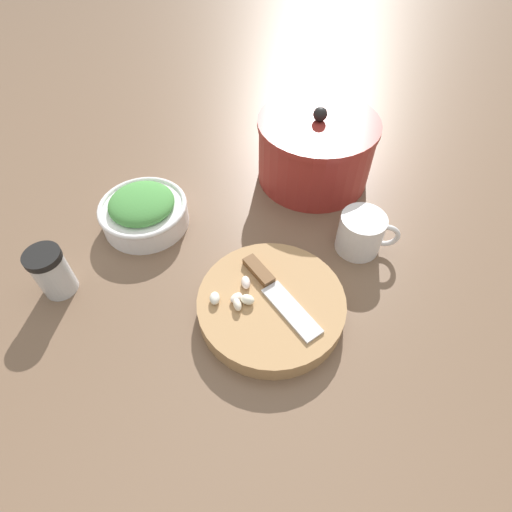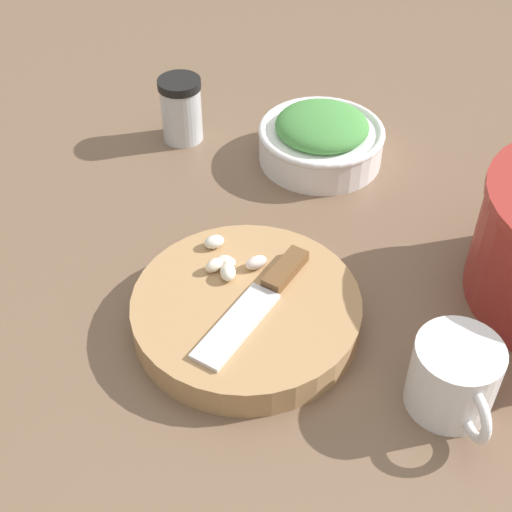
{
  "view_description": "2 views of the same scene",
  "coord_description": "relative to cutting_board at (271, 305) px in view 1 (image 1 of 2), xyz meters",
  "views": [
    {
      "loc": [
        0.25,
        -0.35,
        0.58
      ],
      "look_at": [
        0.02,
        0.01,
        0.07
      ],
      "focal_mm": 28.0,
      "sensor_mm": 36.0,
      "label": 1
    },
    {
      "loc": [
        0.58,
        0.07,
        0.58
      ],
      "look_at": [
        0.02,
        -0.03,
        0.05
      ],
      "focal_mm": 50.0,
      "sensor_mm": 36.0,
      "label": 2
    }
  ],
  "objects": [
    {
      "name": "herb_bowl",
      "position": [
        -0.32,
        0.04,
        0.02
      ],
      "size": [
        0.17,
        0.17,
        0.07
      ],
      "color": "white",
      "rests_on": "ground_plane"
    },
    {
      "name": "chef_knife",
      "position": [
        -0.0,
        0.01,
        0.02
      ],
      "size": [
        0.18,
        0.09,
        0.01
      ],
      "rotation": [
        0.0,
        0.0,
        4.33
      ],
      "color": "brown",
      "rests_on": "cutting_board"
    },
    {
      "name": "ground_plane",
      "position": [
        -0.08,
        0.03,
        -0.02
      ],
      "size": [
        5.0,
        5.0,
        0.0
      ],
      "primitive_type": "plane",
      "color": "brown"
    },
    {
      "name": "stock_pot",
      "position": [
        -0.11,
        0.35,
        0.05
      ],
      "size": [
        0.25,
        0.25,
        0.17
      ],
      "color": "#9E2D28",
      "rests_on": "ground_plane"
    },
    {
      "name": "coffee_mug",
      "position": [
        0.07,
        0.21,
        0.02
      ],
      "size": [
        0.11,
        0.08,
        0.08
      ],
      "color": "white",
      "rests_on": "ground_plane"
    },
    {
      "name": "cutting_board",
      "position": [
        0.0,
        0.0,
        0.0
      ],
      "size": [
        0.24,
        0.24,
        0.04
      ],
      "color": "tan",
      "rests_on": "ground_plane"
    },
    {
      "name": "spice_jar",
      "position": [
        -0.34,
        -0.16,
        0.03
      ],
      "size": [
        0.06,
        0.06,
        0.09
      ],
      "color": "silver",
      "rests_on": "ground_plane"
    },
    {
      "name": "garlic_cloves",
      "position": [
        -0.05,
        -0.03,
        0.03
      ],
      "size": [
        0.07,
        0.08,
        0.02
      ],
      "color": "silver",
      "rests_on": "cutting_board"
    }
  ]
}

